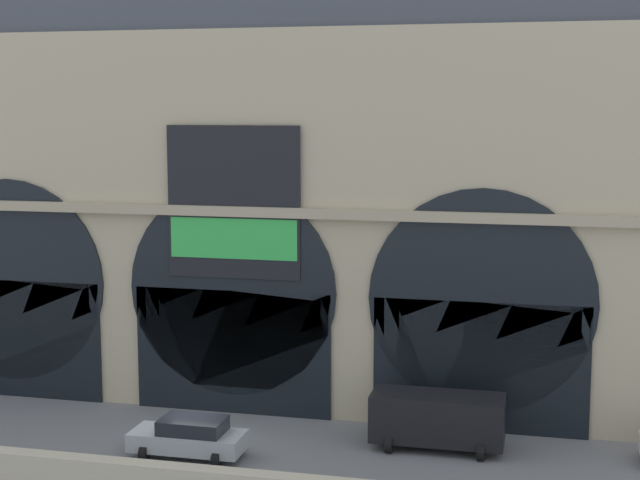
% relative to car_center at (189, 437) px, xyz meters
% --- Properties ---
extents(ground_plane, '(200.00, 200.00, 0.00)m').
position_rel_car_center_xyz_m(ground_plane, '(-0.12, 0.68, -0.80)').
color(ground_plane, slate).
extents(quay_parapet_wall, '(90.00, 0.70, 1.17)m').
position_rel_car_center_xyz_m(quay_parapet_wall, '(-0.12, -3.83, -0.22)').
color(quay_parapet_wall, beige).
rests_on(quay_parapet_wall, ground).
extents(station_building, '(45.06, 5.57, 20.60)m').
position_rel_car_center_xyz_m(station_building, '(-0.10, 8.27, 9.21)').
color(station_building, '#BCAD8C').
rests_on(station_building, ground).
extents(car_center, '(4.40, 2.22, 1.55)m').
position_rel_car_center_xyz_m(car_center, '(0.00, 0.00, 0.00)').
color(car_center, '#ADB2B7').
rests_on(car_center, ground).
extents(van_mideast, '(5.20, 2.48, 2.20)m').
position_rel_car_center_xyz_m(van_mideast, '(9.18, 3.14, 0.44)').
color(van_mideast, black).
rests_on(van_mideast, ground).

